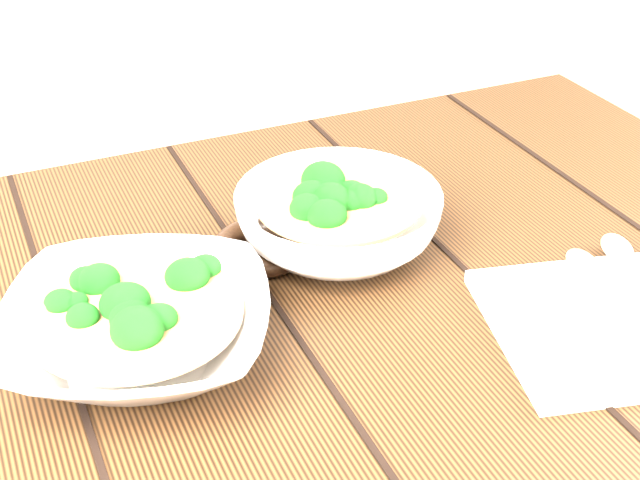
% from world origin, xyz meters
% --- Properties ---
extents(table, '(1.20, 0.80, 0.75)m').
position_xyz_m(table, '(0.00, 0.00, 0.63)').
color(table, '#35200F').
rests_on(table, ground).
extents(soup_bowl_front, '(0.30, 0.30, 0.07)m').
position_xyz_m(soup_bowl_front, '(-0.16, -0.00, 0.78)').
color(soup_bowl_front, silver).
rests_on(soup_bowl_front, table).
extents(soup_bowl_back, '(0.22, 0.22, 0.08)m').
position_xyz_m(soup_bowl_back, '(0.08, 0.09, 0.79)').
color(soup_bowl_back, silver).
rests_on(soup_bowl_back, table).
extents(trivet, '(0.13, 0.13, 0.02)m').
position_xyz_m(trivet, '(-0.00, 0.10, 0.76)').
color(trivet, black).
rests_on(trivet, table).
extents(napkin, '(0.28, 0.25, 0.01)m').
position_xyz_m(napkin, '(0.26, -0.15, 0.76)').
color(napkin, beige).
rests_on(napkin, table).
extents(spoon_left, '(0.09, 0.20, 0.01)m').
position_xyz_m(spoon_left, '(0.27, -0.10, 0.77)').
color(spoon_left, '#B5B19F').
rests_on(spoon_left, napkin).
extents(spoon_right, '(0.11, 0.19, 0.01)m').
position_xyz_m(spoon_right, '(0.31, -0.09, 0.77)').
color(spoon_right, '#B5B19F').
rests_on(spoon_right, napkin).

